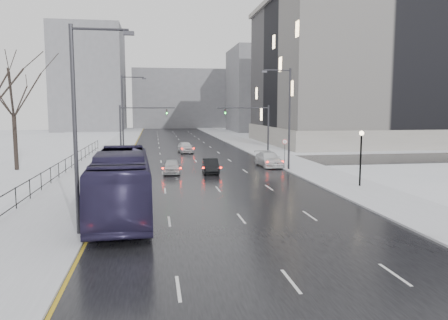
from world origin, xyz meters
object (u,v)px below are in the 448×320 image
mast_signal_right (259,126)px  sedan_center_far (185,147)px  sedan_center_near (172,166)px  streetlight_l_near (80,120)px  streetlight_l_far (125,113)px  lamppost_r_mid (361,150)px  tree_park_e (17,171)px  sedan_right_near (210,166)px  sedan_right_far (269,159)px  mast_signal_left (130,127)px  streetlight_r_mid (287,114)px  no_uturn_sign (285,144)px  bus (121,183)px

mast_signal_right → sedan_center_far: (-7.83, 10.92, -3.30)m
sedan_center_near → sedan_center_far: 19.42m
streetlight_l_near → streetlight_l_far: (0.00, 32.00, 0.00)m
sedan_center_near → lamppost_r_mid: bearing=-32.2°
tree_park_e → sedan_right_near: bearing=-13.8°
lamppost_r_mid → sedan_right_near: 14.28m
sedan_right_far → streetlight_l_far: bearing=147.4°
sedan_right_near → sedan_right_far: size_ratio=0.79×
streetlight_l_far → sedan_right_near: bearing=-55.4°
sedan_right_far → sedan_center_far: 17.66m
streetlight_l_far → sedan_right_far: streetlight_l_far is taller
mast_signal_left → streetlight_r_mid: bearing=-27.3°
streetlight_l_near → mast_signal_left: size_ratio=1.54×
sedan_right_near → streetlight_l_near: bearing=-111.1°
mast_signal_right → mast_signal_left: (-14.65, 0.00, 0.00)m
no_uturn_sign → sedan_right_near: 9.96m
sedan_right_far → lamppost_r_mid: bearing=-76.1°
mast_signal_left → sedan_center_near: bearing=-63.4°
mast_signal_left → no_uturn_sign: (16.53, -4.00, -1.81)m
lamppost_r_mid → sedan_center_far: (-11.50, 28.92, -2.13)m
lamppost_r_mid → sedan_center_near: lamppost_r_mid is taller
streetlight_l_far → sedan_center_far: bearing=42.1°
tree_park_e → bus: bearing=-59.8°
sedan_center_near → sedan_right_near: bearing=-2.1°
sedan_center_far → tree_park_e: bearing=-145.0°
mast_signal_right → sedan_center_far: bearing=125.6°
sedan_center_near → sedan_right_far: bearing=20.1°
mast_signal_right → no_uturn_sign: bearing=-64.9°
tree_park_e → sedan_right_near: size_ratio=3.27×
mast_signal_right → sedan_right_near: (-6.83, -8.58, -3.39)m
lamppost_r_mid → mast_signal_left: 25.71m
no_uturn_sign → sedan_right_far: bearing=-154.2°
sedan_center_near → sedan_right_near: 3.67m
tree_park_e → lamppost_r_mid: size_ratio=3.15×
sedan_center_near → sedan_center_far: size_ratio=0.88×
bus → sedan_right_far: (13.85, 18.84, -1.08)m
streetlight_r_mid → sedan_right_far: size_ratio=1.92×
sedan_center_near → sedan_center_far: sedan_center_far is taller
streetlight_r_mid → sedan_center_near: streetlight_r_mid is taller
mast_signal_left → sedan_right_near: 12.10m
streetlight_l_near → no_uturn_sign: 29.81m
streetlight_r_mid → no_uturn_sign: (1.03, 4.00, -3.32)m
sedan_center_far → bus: bearing=-105.2°
mast_signal_right → sedan_right_far: size_ratio=1.25×
sedan_right_near → sedan_right_far: 7.62m
mast_signal_left → sedan_center_near: (4.17, -8.31, -3.39)m
tree_park_e → mast_signal_left: size_ratio=2.08×
lamppost_r_mid → sedan_center_far: size_ratio=0.95×
bus → sedan_center_near: bearing=75.0°
mast_signal_left → no_uturn_sign: mast_signal_left is taller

